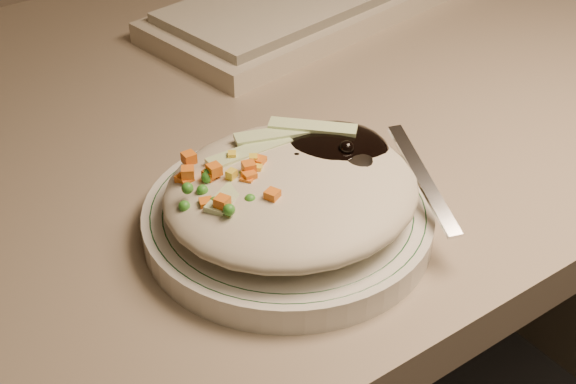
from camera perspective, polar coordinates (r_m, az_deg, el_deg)
desk at (r=0.89m, az=-4.59°, el=-4.99°), size 1.40×0.70×0.74m
plate at (r=0.60m, az=0.00°, el=-2.00°), size 0.22×0.22×0.02m
plate_rim at (r=0.60m, az=0.00°, el=-1.24°), size 0.21×0.21×0.00m
meal at (r=0.59m, az=0.39°, el=0.55°), size 0.21×0.19×0.05m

